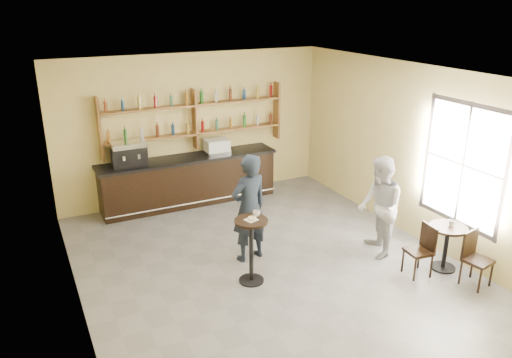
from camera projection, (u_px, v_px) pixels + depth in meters
name	position (u px, v px, depth m)	size (l,w,h in m)	color
floor	(266.00, 264.00, 8.50)	(7.00, 7.00, 0.00)	slate
ceiling	(268.00, 74.00, 7.40)	(7.00, 7.00, 0.00)	white
wall_back	(193.00, 127.00, 10.90)	(7.00, 7.00, 0.00)	#D3C078
wall_front	(427.00, 281.00, 5.00)	(7.00, 7.00, 0.00)	#D3C078
wall_left	(69.00, 209.00, 6.70)	(7.00, 7.00, 0.00)	#D3C078
wall_right	(411.00, 152.00, 9.19)	(7.00, 7.00, 0.00)	#D3C078
window_pane	(463.00, 165.00, 8.14)	(2.00, 2.00, 0.00)	white
window_frame	(463.00, 165.00, 8.14)	(0.04, 1.70, 2.10)	black
shelf_unit	(195.00, 119.00, 10.72)	(4.00, 0.26, 1.40)	brown
liquor_bottles	(195.00, 111.00, 10.66)	(3.68, 0.10, 1.00)	#8C5919
bar_counter	(189.00, 180.00, 10.86)	(3.89, 0.76, 1.05)	black
espresso_machine	(129.00, 154.00, 10.08)	(0.69, 0.44, 0.49)	black
pastry_case	(217.00, 146.00, 10.90)	(0.52, 0.42, 0.31)	silver
pedestal_table	(251.00, 251.00, 7.80)	(0.52, 0.52, 1.08)	black
napkin	(251.00, 220.00, 7.62)	(0.17, 0.17, 0.00)	white
donut	(252.00, 218.00, 7.61)	(0.14, 0.14, 0.05)	tan
cup_pedestal	(256.00, 213.00, 7.75)	(0.11, 0.11, 0.09)	white
man_main	(249.00, 208.00, 8.37)	(0.69, 0.45, 1.89)	black
cafe_table	(446.00, 248.00, 8.24)	(0.61, 0.61, 0.77)	black
cup_cafe	(451.00, 223.00, 8.11)	(0.11, 0.11, 0.10)	white
chair_west	(418.00, 251.00, 8.03)	(0.37, 0.37, 0.86)	black
chair_south	(478.00, 260.00, 7.73)	(0.38, 0.38, 0.89)	black
patron_second	(380.00, 207.00, 8.54)	(0.87, 0.68, 1.78)	#A9A8AE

